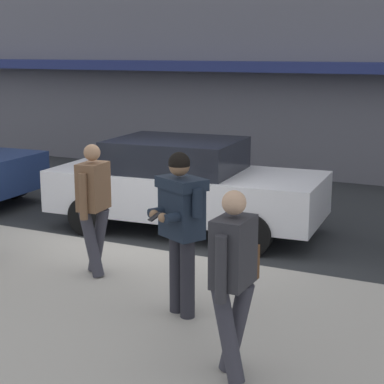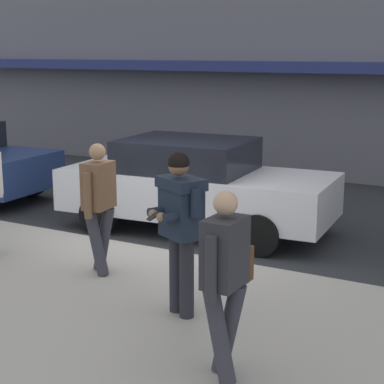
{
  "view_description": "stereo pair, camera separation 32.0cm",
  "coord_description": "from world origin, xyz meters",
  "px_view_note": "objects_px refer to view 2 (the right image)",
  "views": [
    {
      "loc": [
        4.71,
        -7.97,
        2.98
      ],
      "look_at": [
        1.73,
        -1.96,
        1.49
      ],
      "focal_mm": 60.0,
      "sensor_mm": 36.0,
      "label": 1
    },
    {
      "loc": [
        4.99,
        -7.82,
        2.98
      ],
      "look_at": [
        1.73,
        -1.96,
        1.49
      ],
      "focal_mm": 60.0,
      "sensor_mm": 36.0,
      "label": 2
    }
  ],
  "objects_px": {
    "parked_sedan_mid": "(195,184)",
    "pedestrian_with_bag": "(226,273)",
    "pedestrian_dark_coat": "(99,200)",
    "man_texting_on_phone": "(180,216)"
  },
  "relations": [
    {
      "from": "parked_sedan_mid",
      "to": "pedestrian_with_bag",
      "type": "relative_size",
      "value": 2.72
    },
    {
      "from": "parked_sedan_mid",
      "to": "pedestrian_with_bag",
      "type": "distance_m",
      "value": 5.24
    },
    {
      "from": "parked_sedan_mid",
      "to": "pedestrian_dark_coat",
      "type": "height_order",
      "value": "pedestrian_dark_coat"
    },
    {
      "from": "pedestrian_with_bag",
      "to": "man_texting_on_phone",
      "type": "bearing_deg",
      "value": 135.95
    },
    {
      "from": "man_texting_on_phone",
      "to": "pedestrian_with_bag",
      "type": "relative_size",
      "value": 1.06
    },
    {
      "from": "pedestrian_with_bag",
      "to": "parked_sedan_mid",
      "type": "bearing_deg",
      "value": 121.82
    },
    {
      "from": "pedestrian_dark_coat",
      "to": "man_texting_on_phone",
      "type": "bearing_deg",
      "value": -22.8
    },
    {
      "from": "pedestrian_dark_coat",
      "to": "parked_sedan_mid",
      "type": "bearing_deg",
      "value": 92.76
    },
    {
      "from": "parked_sedan_mid",
      "to": "pedestrian_with_bag",
      "type": "xyz_separation_m",
      "value": [
        2.76,
        -4.45,
        0.32
      ]
    },
    {
      "from": "man_texting_on_phone",
      "to": "parked_sedan_mid",
      "type": "bearing_deg",
      "value": 116.59
    }
  ]
}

